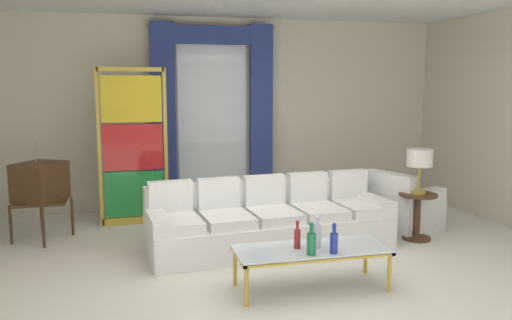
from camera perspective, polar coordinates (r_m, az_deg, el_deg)
ground_plane at (r=5.73m, az=1.69°, el=-11.74°), size 16.00×16.00×0.00m
wall_rear at (r=8.39m, az=-3.91°, el=5.10°), size 8.00×0.12×3.00m
curtained_window at (r=8.19m, az=-4.73°, el=6.70°), size 2.00×0.17×2.70m
couch_white_long at (r=6.33m, az=1.42°, el=-6.88°), size 2.98×1.18×0.86m
coffee_table at (r=5.09m, az=6.08°, el=-9.94°), size 1.47×0.59×0.41m
bottle_blue_decanter at (r=4.85m, az=6.10°, el=-8.93°), size 0.08×0.08×0.31m
bottle_crystal_tall at (r=5.04m, az=6.78°, el=-8.16°), size 0.07×0.07×0.33m
bottle_amber_squat at (r=4.92m, az=8.55°, el=-8.83°), size 0.07×0.07×0.29m
bottle_ruby_flask at (r=5.02m, az=4.56°, el=-8.47°), size 0.06×0.06×0.27m
vintage_tv at (r=7.08m, az=-22.63°, el=-2.41°), size 0.73×0.76×1.35m
armchair_white at (r=7.42m, az=15.62°, el=-5.08°), size 1.06×1.05×0.80m
stained_glass_divider at (r=7.42m, az=-13.34°, el=1.05°), size 0.95×0.05×2.20m
peacock_figurine at (r=7.12m, az=-9.27°, el=-6.00°), size 0.44×0.60×0.50m
round_side_table at (r=6.95m, az=17.30°, el=-5.48°), size 0.48×0.48×0.59m
table_lamp_brass at (r=6.82m, az=17.54°, el=0.02°), size 0.32×0.32×0.57m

